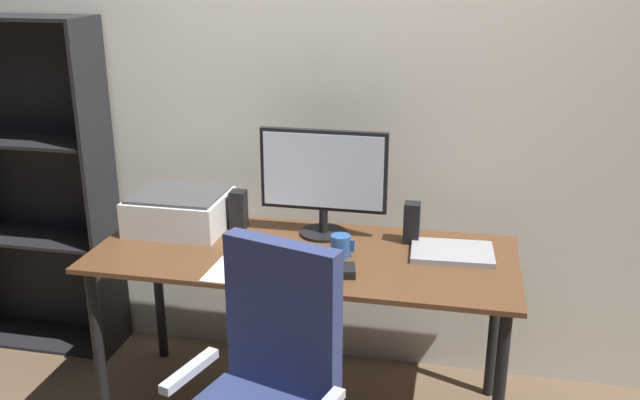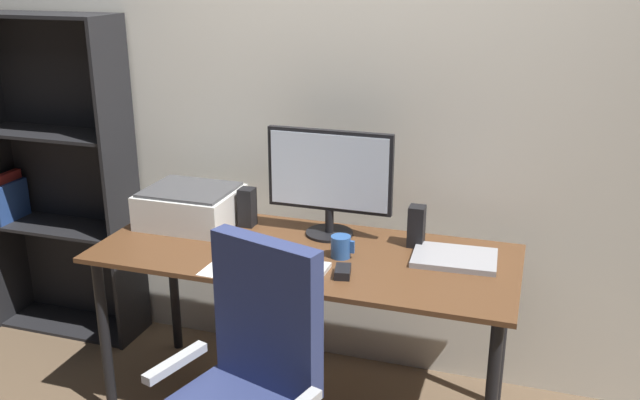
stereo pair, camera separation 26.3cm
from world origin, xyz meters
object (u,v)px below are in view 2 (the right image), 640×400
desk (305,270)px  speaker_right (416,226)px  mouse (343,272)px  coffee_mug (341,247)px  laptop (454,258)px  monitor (329,176)px  keyboard (291,265)px  bookshelf (59,180)px  speaker_left (247,207)px  printer (191,206)px

desk → speaker_right: (0.41, 0.19, 0.17)m
desk → mouse: size_ratio=17.46×
coffee_mug → laptop: bearing=13.5°
mouse → coffee_mug: (-0.05, 0.16, 0.03)m
monitor → coffee_mug: 0.32m
keyboard → coffee_mug: bearing=46.1°
keyboard → bookshelf: bookshelf is taller
keyboard → speaker_left: (-0.33, 0.36, 0.08)m
desk → coffee_mug: bearing=-3.1°
monitor → coffee_mug: (0.11, -0.21, -0.21)m
speaker_left → bookshelf: bearing=172.1°
speaker_right → printer: speaker_right is taller
mouse → bookshelf: size_ratio=0.06×
laptop → printer: 1.16m
desk → speaker_right: speaker_right is taller
mouse → laptop: size_ratio=0.30×
bookshelf → speaker_right: bearing=-4.7°
monitor → bookshelf: bearing=174.4°
coffee_mug → speaker_right: speaker_right is taller
printer → bookshelf: bookshelf is taller
speaker_left → printer: speaker_left is taller
speaker_left → bookshelf: (-1.10, 0.15, -0.03)m
printer → monitor: bearing=5.3°
desk → bookshelf: 1.47m
laptop → bookshelf: 2.02m
printer → bookshelf: size_ratio=0.25×
speaker_left → desk: bearing=-30.4°
speaker_left → bookshelf: size_ratio=0.11×
mouse → bookshelf: bookshelf is taller
coffee_mug → speaker_right: 0.33m
speaker_left → mouse: bearing=-34.1°
desk → printer: printer is taller
mouse → speaker_left: speaker_left is taller
keyboard → mouse: size_ratio=3.02×
speaker_left → speaker_right: 0.74m
speaker_right → speaker_left: bearing=180.0°
speaker_right → printer: size_ratio=0.42×
coffee_mug → speaker_left: speaker_left is taller
monitor → speaker_left: 0.41m
coffee_mug → mouse: bearing=-71.3°
desk → keyboard: bearing=-89.4°
desk → printer: size_ratio=4.19×
keyboard → laptop: laptop is taller
keyboard → printer: (-0.58, 0.31, 0.07)m
laptop → speaker_right: 0.21m
speaker_right → laptop: bearing=-30.5°
desk → printer: (-0.58, 0.14, 0.16)m
desk → laptop: laptop is taller
keyboard → speaker_left: bearing=134.0°
monitor → keyboard: monitor is taller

